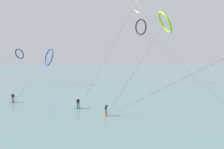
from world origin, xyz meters
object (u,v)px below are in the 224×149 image
(surfer_amber, at_px, (106,111))
(kite_charcoal, at_px, (141,27))
(surfer_emerald, at_px, (78,104))
(kite_lime, at_px, (165,22))
(surfer_crimson, at_px, (13,98))
(kite_ivory, at_px, (135,5))
(kite_cobalt, at_px, (49,57))
(kite_navy, at_px, (19,54))

(surfer_amber, height_order, kite_charcoal, kite_charcoal)
(surfer_emerald, xyz_separation_m, kite_lime, (11.88, -5.05, 11.98))
(surfer_crimson, distance_m, kite_lime, 28.59)
(kite_ivory, distance_m, kite_cobalt, 30.50)
(kite_navy, distance_m, kite_cobalt, 10.37)
(surfer_crimson, bearing_deg, kite_cobalt, -145.76)
(surfer_emerald, distance_m, kite_navy, 39.25)
(surfer_amber, xyz_separation_m, kite_lime, (7.90, -0.69, 11.98))
(surfer_crimson, bearing_deg, surfer_emerald, 103.29)
(surfer_emerald, height_order, kite_lime, kite_lime)
(kite_lime, distance_m, kite_cobalt, 40.76)
(kite_cobalt, bearing_deg, surfer_amber, -9.89)
(surfer_emerald, bearing_deg, kite_cobalt, 91.62)
(surfer_amber, relative_size, kite_navy, 0.03)
(kite_ivory, xyz_separation_m, kite_lime, (0.31, -15.21, -6.19))
(kite_navy, relative_size, kite_cobalt, 2.06)
(kite_charcoal, relative_size, kite_ivory, 2.33)
(surfer_amber, bearing_deg, surfer_crimson, 70.41)
(kite_ivory, relative_size, kite_navy, 0.38)
(surfer_emerald, distance_m, kite_charcoal, 38.59)
(surfer_crimson, xyz_separation_m, kite_charcoal, (29.97, 23.90, 16.56))
(kite_navy, bearing_deg, kite_charcoal, -156.18)
(kite_ivory, bearing_deg, surfer_amber, 148.97)
(surfer_crimson, relative_size, kite_cobalt, 0.06)
(kite_ivory, bearing_deg, surfer_emerald, 127.88)
(surfer_amber, distance_m, kite_cobalt, 37.01)
(kite_charcoal, bearing_deg, surfer_crimson, 101.65)
(surfer_emerald, bearing_deg, kite_navy, 103.42)
(surfer_emerald, xyz_separation_m, kite_cobalt, (-9.50, 29.34, 7.29))
(kite_lime, relative_size, kite_cobalt, 0.54)
(surfer_amber, xyz_separation_m, kite_cobalt, (-13.47, 33.70, 7.29))
(surfer_emerald, xyz_separation_m, surfer_amber, (3.97, -4.36, 0.00))
(kite_charcoal, xyz_separation_m, kite_navy, (-37.30, 3.61, -8.28))
(surfer_crimson, relative_size, kite_charcoal, 0.04)
(kite_charcoal, xyz_separation_m, kite_lime, (-6.38, -34.74, -4.58))
(surfer_emerald, bearing_deg, kite_ivory, 24.98)
(surfer_amber, relative_size, kite_lime, 0.12)
(kite_charcoal, height_order, kite_cobalt, kite_charcoal)
(surfer_amber, distance_m, kite_lime, 14.37)
(kite_charcoal, bearing_deg, surfer_amber, 130.31)
(kite_lime, bearing_deg, kite_navy, 45.79)
(kite_charcoal, bearing_deg, kite_lime, 142.66)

